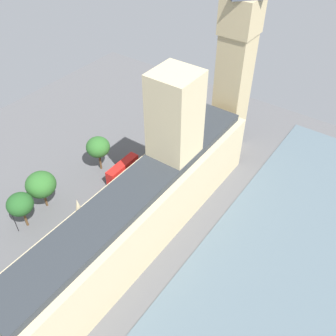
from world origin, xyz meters
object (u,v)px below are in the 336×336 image
at_px(parliament_building, 146,202).
at_px(plane_tree_corner, 98,147).
at_px(car_black_leading, 154,154).
at_px(car_yellow_cab_near_tower, 55,240).
at_px(double_decker_bus_by_river_gate, 123,170).
at_px(plane_tree_under_trees, 20,204).
at_px(plane_tree_far_end, 41,185).
at_px(street_lamp_slot_10, 13,218).
at_px(pedestrian_kerbside, 164,172).
at_px(car_blue_opposite_hall, 78,220).
at_px(car_dark_green_trailing, 36,258).
at_px(clock_tower, 237,50).

relative_size(parliament_building, plane_tree_corner, 7.06).
bearing_deg(car_black_leading, parliament_building, -56.25).
height_order(parliament_building, plane_tree_corner, parliament_building).
relative_size(car_yellow_cab_near_tower, plane_tree_corner, 0.47).
bearing_deg(double_decker_bus_by_river_gate, plane_tree_under_trees, -106.71).
height_order(car_black_leading, plane_tree_far_end, plane_tree_far_end).
bearing_deg(street_lamp_slot_10, pedestrian_kerbside, -113.92).
bearing_deg(plane_tree_corner, car_yellow_cab_near_tower, 110.80).
height_order(parliament_building, car_blue_opposite_hall, parliament_building).
relative_size(car_black_leading, plane_tree_under_trees, 0.46).
relative_size(double_decker_bus_by_river_gate, plane_tree_under_trees, 1.09).
bearing_deg(pedestrian_kerbside, parliament_building, 122.85).
height_order(plane_tree_under_trees, street_lamp_slot_10, plane_tree_under_trees).
distance_m(double_decker_bus_by_river_gate, pedestrian_kerbside, 11.03).
bearing_deg(car_dark_green_trailing, pedestrian_kerbside, 77.88).
height_order(clock_tower, plane_tree_under_trees, clock_tower).
bearing_deg(double_decker_bus_by_river_gate, street_lamp_slot_10, -105.83).
bearing_deg(car_blue_opposite_hall, pedestrian_kerbside, 74.16).
height_order(car_yellow_cab_near_tower, street_lamp_slot_10, street_lamp_slot_10).
distance_m(car_black_leading, plane_tree_under_trees, 39.00).
xyz_separation_m(plane_tree_under_trees, plane_tree_far_end, (1.25, -6.92, 0.03)).
distance_m(pedestrian_kerbside, plane_tree_under_trees, 37.09).
bearing_deg(double_decker_bus_by_river_gate, car_dark_green_trailing, -86.50).
height_order(pedestrian_kerbside, street_lamp_slot_10, street_lamp_slot_10).
distance_m(plane_tree_far_end, street_lamp_slot_10, 9.76).
distance_m(pedestrian_kerbside, street_lamp_slot_10, 39.03).
relative_size(clock_tower, car_blue_opposite_hall, 12.86).
bearing_deg(street_lamp_slot_10, car_blue_opposite_hall, -133.29).
height_order(clock_tower, double_decker_bus_by_river_gate, clock_tower).
height_order(car_blue_opposite_hall, car_dark_green_trailing, same).
height_order(parliament_building, car_black_leading, parliament_building).
bearing_deg(parliament_building, plane_tree_corner, -22.47).
height_order(parliament_building, street_lamp_slot_10, parliament_building).
relative_size(plane_tree_corner, plane_tree_far_end, 1.00).
relative_size(car_blue_opposite_hall, car_dark_green_trailing, 1.04).
height_order(car_dark_green_trailing, street_lamp_slot_10, street_lamp_slot_10).
bearing_deg(car_blue_opposite_hall, plane_tree_far_end, -178.25).
bearing_deg(clock_tower, car_yellow_cab_near_tower, 76.50).
xyz_separation_m(car_dark_green_trailing, street_lamp_slot_10, (9.96, -2.89, 3.63)).
distance_m(car_dark_green_trailing, plane_tree_corner, 32.50).
bearing_deg(car_black_leading, plane_tree_corner, -125.44).
height_order(clock_tower, car_blue_opposite_hall, clock_tower).
xyz_separation_m(double_decker_bus_by_river_gate, pedestrian_kerbside, (-8.16, -7.18, -1.91)).
relative_size(plane_tree_corner, street_lamp_slot_10, 1.57).
xyz_separation_m(pedestrian_kerbside, plane_tree_under_trees, (15.53, 33.08, 6.33)).
distance_m(clock_tower, car_blue_opposite_hall, 56.69).
relative_size(clock_tower, plane_tree_corner, 5.55).
relative_size(car_blue_opposite_hall, plane_tree_corner, 0.43).
bearing_deg(car_black_leading, car_blue_opposite_hall, -89.53).
distance_m(car_dark_green_trailing, pedestrian_kerbside, 38.83).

